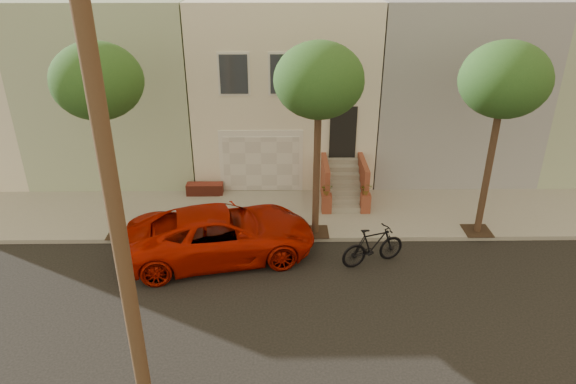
{
  "coord_description": "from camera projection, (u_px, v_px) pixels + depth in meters",
  "views": [
    {
      "loc": [
        -0.12,
        -11.03,
        8.83
      ],
      "look_at": [
        0.08,
        3.0,
        2.09
      ],
      "focal_mm": 31.84,
      "sensor_mm": 36.0,
      "label": 1
    }
  ],
  "objects": [
    {
      "name": "motorcycle",
      "position": [
        373.0,
        246.0,
        15.52
      ],
      "size": [
        2.16,
        1.27,
        1.25
      ],
      "primitive_type": "imported",
      "rotation": [
        0.0,
        0.0,
        1.92
      ],
      "color": "black",
      "rests_on": "ground"
    },
    {
      "name": "pickup_truck",
      "position": [
        222.0,
        233.0,
        15.85
      ],
      "size": [
        6.2,
        3.79,
        1.61
      ],
      "primitive_type": "imported",
      "rotation": [
        0.0,
        0.0,
        1.78
      ],
      "color": "#AE1000",
      "rests_on": "ground"
    },
    {
      "name": "tree_right",
      "position": [
        505.0,
        81.0,
        15.08
      ],
      "size": [
        2.7,
        2.57,
        6.3
      ],
      "color": "#2D2116",
      "rests_on": "sidewalk"
    },
    {
      "name": "tree_left",
      "position": [
        97.0,
        82.0,
        14.93
      ],
      "size": [
        2.7,
        2.57,
        6.3
      ],
      "color": "#2D2116",
      "rests_on": "sidewalk"
    },
    {
      "name": "tree_mid",
      "position": [
        319.0,
        82.0,
        15.01
      ],
      "size": [
        2.7,
        2.57,
        6.3
      ],
      "color": "#2D2116",
      "rests_on": "sidewalk"
    },
    {
      "name": "house_row",
      "position": [
        284.0,
        79.0,
        22.27
      ],
      "size": [
        33.1,
        11.7,
        7.0
      ],
      "color": "beige",
      "rests_on": "sidewalk"
    },
    {
      "name": "sidewalk",
      "position": [
        285.0,
        214.0,
        18.55
      ],
      "size": [
        40.0,
        3.7,
        0.15
      ],
      "primitive_type": "cube",
      "color": "gray",
      "rests_on": "ground"
    },
    {
      "name": "ground",
      "position": [
        287.0,
        310.0,
        13.76
      ],
      "size": [
        90.0,
        90.0,
        0.0
      ],
      "primitive_type": "plane",
      "color": "black",
      "rests_on": "ground"
    }
  ]
}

